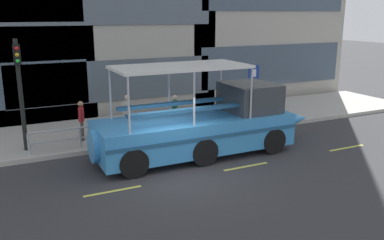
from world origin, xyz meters
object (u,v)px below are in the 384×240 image
object	(u,v)px
traffic_light_pole	(20,85)
pedestrian_mid_right	(128,110)
duck_tour_boat	(207,125)
pedestrian_near_stern	(81,117)
pedestrian_mid_left	(175,109)
parking_sign	(253,83)
pedestrian_near_bow	(227,103)

from	to	relation	value
traffic_light_pole	pedestrian_mid_right	bearing A→B (deg)	9.23
duck_tour_boat	pedestrian_near_stern	size ratio (longest dim) A/B	5.64
traffic_light_pole	pedestrian_mid_left	size ratio (longest dim) A/B	2.61
parking_sign	pedestrian_mid_left	bearing A→B (deg)	-178.22
parking_sign	pedestrian_mid_left	world-z (taller)	parking_sign
parking_sign	pedestrian_mid_right	size ratio (longest dim) A/B	1.60
parking_sign	pedestrian_near_bow	xyz separation A→B (m)	(-1.50, -0.14, -0.83)
duck_tour_boat	pedestrian_near_stern	xyz separation A→B (m)	(-4.13, 3.14, 0.06)
parking_sign	pedestrian_near_stern	distance (m)	8.24
duck_tour_boat	pedestrian_near_stern	distance (m)	5.18
pedestrian_mid_left	pedestrian_near_stern	world-z (taller)	pedestrian_near_stern
parking_sign	duck_tour_boat	bearing A→B (deg)	-143.54
pedestrian_mid_left	pedestrian_mid_right	bearing A→B (deg)	163.07
traffic_light_pole	parking_sign	world-z (taller)	traffic_light_pole
pedestrian_mid_left	pedestrian_near_stern	bearing A→B (deg)	176.34
pedestrian_mid_left	parking_sign	bearing A→B (deg)	1.78
traffic_light_pole	pedestrian_near_stern	size ratio (longest dim) A/B	2.54
duck_tour_boat	pedestrian_near_bow	size ratio (longest dim) A/B	5.67
pedestrian_mid_left	traffic_light_pole	bearing A→B (deg)	-179.18
traffic_light_pole	parking_sign	xyz separation A→B (m)	(10.39, 0.22, -0.72)
pedestrian_mid_left	pedestrian_near_stern	size ratio (longest dim) A/B	0.97
duck_tour_boat	pedestrian_mid_left	distance (m)	2.88
traffic_light_pole	pedestrian_near_bow	xyz separation A→B (m)	(8.90, 0.07, -1.55)
pedestrian_mid_right	pedestrian_near_bow	bearing A→B (deg)	-7.54
pedestrian_near_bow	pedestrian_mid_left	xyz separation A→B (m)	(-2.68, 0.01, -0.02)
parking_sign	pedestrian_mid_left	size ratio (longest dim) A/B	1.67
pedestrian_mid_right	pedestrian_near_stern	bearing A→B (deg)	-170.49
duck_tour_boat	pedestrian_mid_right	size ratio (longest dim) A/B	5.54
pedestrian_mid_right	pedestrian_near_stern	size ratio (longest dim) A/B	1.02
parking_sign	pedestrian_mid_right	xyz separation A→B (m)	(-6.15, 0.47, -0.81)
traffic_light_pole	parking_sign	distance (m)	10.42
parking_sign	pedestrian_mid_right	bearing A→B (deg)	175.62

